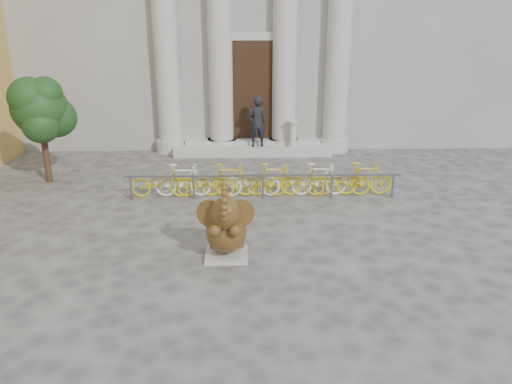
{
  "coord_description": "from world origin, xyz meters",
  "views": [
    {
      "loc": [
        -0.38,
        -9.36,
        5.0
      ],
      "look_at": [
        -0.08,
        1.75,
        1.1
      ],
      "focal_mm": 35.0,
      "sensor_mm": 36.0,
      "label": 1
    }
  ],
  "objects_px": {
    "bike_rack": "(262,180)",
    "pedestrian": "(257,122)",
    "tree": "(40,110)",
    "elephant_statue": "(226,229)"
  },
  "relations": [
    {
      "from": "elephant_statue",
      "to": "tree",
      "type": "relative_size",
      "value": 0.55
    },
    {
      "from": "bike_rack",
      "to": "tree",
      "type": "relative_size",
      "value": 2.39
    },
    {
      "from": "tree",
      "to": "pedestrian",
      "type": "distance_m",
      "value": 7.48
    },
    {
      "from": "pedestrian",
      "to": "bike_rack",
      "type": "bearing_deg",
      "value": 82.15
    },
    {
      "from": "elephant_statue",
      "to": "pedestrian",
      "type": "height_order",
      "value": "pedestrian"
    },
    {
      "from": "tree",
      "to": "pedestrian",
      "type": "relative_size",
      "value": 1.76
    },
    {
      "from": "elephant_statue",
      "to": "pedestrian",
      "type": "bearing_deg",
      "value": 83.72
    },
    {
      "from": "pedestrian",
      "to": "elephant_statue",
      "type": "bearing_deg",
      "value": 75.87
    },
    {
      "from": "bike_rack",
      "to": "pedestrian",
      "type": "distance_m",
      "value": 4.66
    },
    {
      "from": "bike_rack",
      "to": "pedestrian",
      "type": "height_order",
      "value": "pedestrian"
    }
  ]
}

